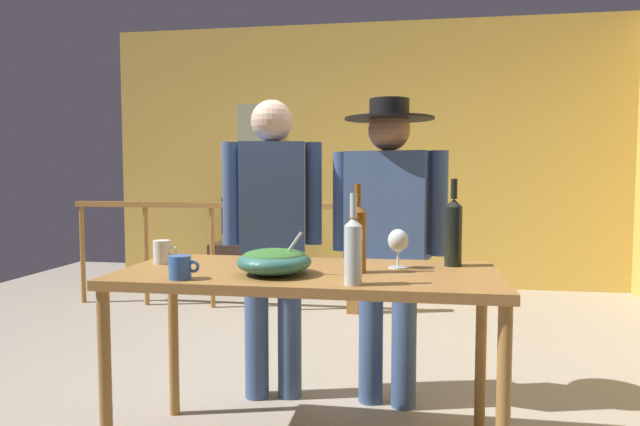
{
  "coord_description": "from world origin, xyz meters",
  "views": [
    {
      "loc": [
        0.51,
        -3.06,
        1.23
      ],
      "look_at": [
        0.09,
        -0.44,
        1.04
      ],
      "focal_mm": 31.52,
      "sensor_mm": 36.0,
      "label": 1
    }
  ],
  "objects_px": {
    "mug_white": "(162,252)",
    "person_standing_right": "(388,224)",
    "serving_table": "(308,289)",
    "salad_bowl": "(274,260)",
    "person_standing_left": "(272,226)",
    "tv_console": "(254,265)",
    "framed_picture": "(258,126)",
    "stair_railing": "(261,240)",
    "wine_bottle_amber": "(358,237)",
    "wine_bottle_dark": "(453,231)",
    "wine_bottle_clear": "(353,249)",
    "wine_glass": "(398,242)",
    "mug_blue": "(180,267)",
    "flat_screen_tv": "(252,217)"
  },
  "relations": [
    {
      "from": "serving_table",
      "to": "mug_blue",
      "type": "bearing_deg",
      "value": -148.71
    },
    {
      "from": "mug_blue",
      "to": "framed_picture",
      "type": "bearing_deg",
      "value": 101.24
    },
    {
      "from": "flat_screen_tv",
      "to": "wine_bottle_clear",
      "type": "bearing_deg",
      "value": -68.66
    },
    {
      "from": "serving_table",
      "to": "wine_bottle_clear",
      "type": "height_order",
      "value": "wine_bottle_clear"
    },
    {
      "from": "person_standing_right",
      "to": "tv_console",
      "type": "bearing_deg",
      "value": -49.4
    },
    {
      "from": "framed_picture",
      "to": "mug_white",
      "type": "xyz_separation_m",
      "value": [
        0.57,
        -3.71,
        -0.88
      ]
    },
    {
      "from": "salad_bowl",
      "to": "mug_white",
      "type": "height_order",
      "value": "salad_bowl"
    },
    {
      "from": "person_standing_left",
      "to": "tv_console",
      "type": "bearing_deg",
      "value": -84.2
    },
    {
      "from": "tv_console",
      "to": "salad_bowl",
      "type": "relative_size",
      "value": 2.98
    },
    {
      "from": "stair_railing",
      "to": "wine_bottle_clear",
      "type": "bearing_deg",
      "value": -68.41
    },
    {
      "from": "stair_railing",
      "to": "salad_bowl",
      "type": "xyz_separation_m",
      "value": [
        0.77,
        -2.64,
        0.24
      ]
    },
    {
      "from": "salad_bowl",
      "to": "wine_glass",
      "type": "bearing_deg",
      "value": 25.37
    },
    {
      "from": "person_standing_left",
      "to": "person_standing_right",
      "type": "height_order",
      "value": "person_standing_left"
    },
    {
      "from": "tv_console",
      "to": "wine_bottle_dark",
      "type": "distance_m",
      "value": 3.83
    },
    {
      "from": "stair_railing",
      "to": "framed_picture",
      "type": "bearing_deg",
      "value": 106.39
    },
    {
      "from": "framed_picture",
      "to": "wine_glass",
      "type": "height_order",
      "value": "framed_picture"
    },
    {
      "from": "tv_console",
      "to": "mug_blue",
      "type": "relative_size",
      "value": 7.36
    },
    {
      "from": "salad_bowl",
      "to": "person_standing_left",
      "type": "xyz_separation_m",
      "value": [
        -0.19,
        0.74,
        0.07
      ]
    },
    {
      "from": "stair_railing",
      "to": "person_standing_left",
      "type": "bearing_deg",
      "value": -73.05
    },
    {
      "from": "wine_bottle_clear",
      "to": "mug_white",
      "type": "height_order",
      "value": "wine_bottle_clear"
    },
    {
      "from": "framed_picture",
      "to": "person_standing_left",
      "type": "bearing_deg",
      "value": -73.27
    },
    {
      "from": "flat_screen_tv",
      "to": "salad_bowl",
      "type": "distance_m",
      "value": 3.74
    },
    {
      "from": "wine_bottle_dark",
      "to": "wine_bottle_clear",
      "type": "xyz_separation_m",
      "value": [
        -0.39,
        -0.49,
        -0.02
      ]
    },
    {
      "from": "mug_white",
      "to": "wine_bottle_amber",
      "type": "bearing_deg",
      "value": -5.0
    },
    {
      "from": "tv_console",
      "to": "flat_screen_tv",
      "type": "distance_m",
      "value": 0.52
    },
    {
      "from": "wine_bottle_amber",
      "to": "wine_bottle_clear",
      "type": "relative_size",
      "value": 1.09
    },
    {
      "from": "mug_blue",
      "to": "salad_bowl",
      "type": "bearing_deg",
      "value": 24.94
    },
    {
      "from": "tv_console",
      "to": "mug_white",
      "type": "distance_m",
      "value": 3.52
    },
    {
      "from": "mug_white",
      "to": "framed_picture",
      "type": "bearing_deg",
      "value": 98.8
    },
    {
      "from": "stair_railing",
      "to": "serving_table",
      "type": "height_order",
      "value": "stair_railing"
    },
    {
      "from": "serving_table",
      "to": "mug_white",
      "type": "xyz_separation_m",
      "value": [
        -0.68,
        0.06,
        0.13
      ]
    },
    {
      "from": "framed_picture",
      "to": "tv_console",
      "type": "distance_m",
      "value": 1.54
    },
    {
      "from": "wine_bottle_amber",
      "to": "stair_railing",
      "type": "bearing_deg",
      "value": 113.41
    },
    {
      "from": "wine_glass",
      "to": "person_standing_right",
      "type": "distance_m",
      "value": 0.51
    },
    {
      "from": "wine_glass",
      "to": "salad_bowl",
      "type": "bearing_deg",
      "value": -154.63
    },
    {
      "from": "wine_bottle_dark",
      "to": "person_standing_right",
      "type": "bearing_deg",
      "value": 126.15
    },
    {
      "from": "salad_bowl",
      "to": "framed_picture",
      "type": "bearing_deg",
      "value": 106.31
    },
    {
      "from": "mug_white",
      "to": "person_standing_right",
      "type": "distance_m",
      "value": 1.14
    },
    {
      "from": "stair_railing",
      "to": "person_standing_left",
      "type": "height_order",
      "value": "person_standing_left"
    },
    {
      "from": "mug_blue",
      "to": "mug_white",
      "type": "xyz_separation_m",
      "value": [
        -0.23,
        0.33,
        0.01
      ]
    },
    {
      "from": "stair_railing",
      "to": "salad_bowl",
      "type": "distance_m",
      "value": 2.76
    },
    {
      "from": "serving_table",
      "to": "person_standing_left",
      "type": "bearing_deg",
      "value": 116.45
    },
    {
      "from": "serving_table",
      "to": "salad_bowl",
      "type": "relative_size",
      "value": 5.25
    },
    {
      "from": "framed_picture",
      "to": "wine_bottle_dark",
      "type": "distance_m",
      "value": 4.09
    },
    {
      "from": "framed_picture",
      "to": "wine_bottle_amber",
      "type": "distance_m",
      "value": 4.13
    },
    {
      "from": "flat_screen_tv",
      "to": "serving_table",
      "type": "bearing_deg",
      "value": -70.28
    },
    {
      "from": "framed_picture",
      "to": "mug_white",
      "type": "relative_size",
      "value": 4.3
    },
    {
      "from": "mug_blue",
      "to": "mug_white",
      "type": "bearing_deg",
      "value": 124.48
    },
    {
      "from": "tv_console",
      "to": "wine_bottle_clear",
      "type": "relative_size",
      "value": 2.67
    },
    {
      "from": "stair_railing",
      "to": "mug_white",
      "type": "height_order",
      "value": "stair_railing"
    }
  ]
}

